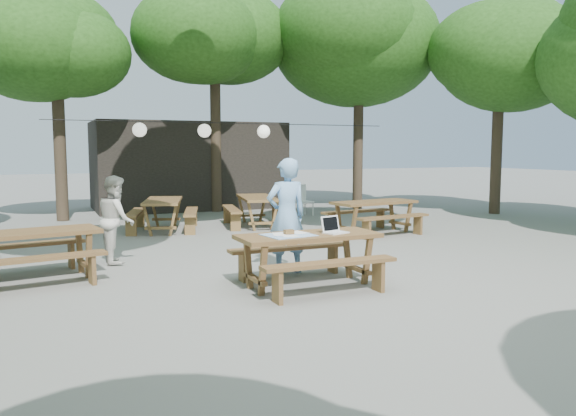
# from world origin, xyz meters

# --- Properties ---
(ground) EXTENTS (80.00, 80.00, 0.00)m
(ground) POSITION_xyz_m (0.00, 0.00, 0.00)
(ground) COLOR #63635F
(ground) RESTS_ON ground
(pavilion) EXTENTS (6.00, 3.00, 2.80)m
(pavilion) POSITION_xyz_m (0.50, 10.50, 1.40)
(pavilion) COLOR black
(pavilion) RESTS_ON ground
(main_picnic_table) EXTENTS (2.00, 1.58, 0.75)m
(main_picnic_table) POSITION_xyz_m (-0.64, -0.83, 0.39)
(main_picnic_table) COLOR #56361E
(main_picnic_table) RESTS_ON ground
(picnic_table_nw) EXTENTS (2.13, 1.87, 0.75)m
(picnic_table_nw) POSITION_xyz_m (-4.27, 1.07, 0.39)
(picnic_table_nw) COLOR #56361E
(picnic_table_nw) RESTS_ON ground
(picnic_table_ne) EXTENTS (2.08, 1.81, 0.75)m
(picnic_table_ne) POSITION_xyz_m (2.97, 3.07, 0.39)
(picnic_table_ne) COLOR #56361E
(picnic_table_ne) RESTS_ON ground
(picnic_table_far_w) EXTENTS (2.05, 2.27, 0.75)m
(picnic_table_far_w) POSITION_xyz_m (-1.39, 5.45, 0.39)
(picnic_table_far_w) COLOR #56361E
(picnic_table_far_w) RESTS_ON ground
(picnic_table_far_e) EXTENTS (1.92, 2.17, 0.75)m
(picnic_table_far_e) POSITION_xyz_m (0.94, 5.30, 0.39)
(picnic_table_far_e) COLOR #56361E
(picnic_table_far_e) RESTS_ON ground
(woman) EXTENTS (0.66, 0.43, 1.80)m
(woman) POSITION_xyz_m (-0.57, 0.08, 0.90)
(woman) COLOR #7CAFE2
(woman) RESTS_ON ground
(second_person) EXTENTS (0.57, 0.73, 1.49)m
(second_person) POSITION_xyz_m (-2.89, 2.02, 0.75)
(second_person) COLOR silver
(second_person) RESTS_ON ground
(plastic_chair) EXTENTS (0.52, 0.52, 0.90)m
(plastic_chair) POSITION_xyz_m (3.01, 6.91, 0.26)
(plastic_chair) COLOR white
(plastic_chair) RESTS_ON ground
(laptop) EXTENTS (0.39, 0.34, 0.24)m
(laptop) POSITION_xyz_m (-0.27, -0.88, 0.81)
(laptop) COLOR white
(laptop) RESTS_ON main_picnic_table
(tabletop_clutter) EXTENTS (0.72, 0.63, 0.08)m
(tabletop_clutter) POSITION_xyz_m (-0.94, -0.82, 0.76)
(tabletop_clutter) COLOR #387ABF
(tabletop_clutter) RESTS_ON main_picnic_table
(paper_lanterns) EXTENTS (9.00, 0.34, 0.38)m
(paper_lanterns) POSITION_xyz_m (-0.19, 6.00, 2.40)
(paper_lanterns) COLOR black
(paper_lanterns) RESTS_ON ground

